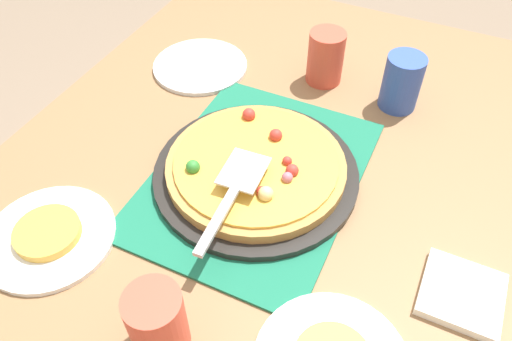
# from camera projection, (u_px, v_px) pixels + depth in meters

# --- Properties ---
(dining_table) EXTENTS (1.40, 1.00, 0.75)m
(dining_table) POSITION_uv_depth(u_px,v_px,m) (256.00, 214.00, 1.02)
(dining_table) COLOR olive
(dining_table) RESTS_ON ground_plane
(placemat) EXTENTS (0.48, 0.36, 0.01)m
(placemat) POSITION_uv_depth(u_px,v_px,m) (256.00, 177.00, 0.93)
(placemat) COLOR #196B4C
(placemat) RESTS_ON dining_table
(pizza_pan) EXTENTS (0.38, 0.38, 0.01)m
(pizza_pan) POSITION_uv_depth(u_px,v_px,m) (256.00, 173.00, 0.93)
(pizza_pan) COLOR black
(pizza_pan) RESTS_ON placemat
(pizza) EXTENTS (0.33, 0.33, 0.05)m
(pizza) POSITION_uv_depth(u_px,v_px,m) (256.00, 166.00, 0.91)
(pizza) COLOR #B78442
(pizza) RESTS_ON pizza_pan
(plate_far_right) EXTENTS (0.22, 0.22, 0.01)m
(plate_far_right) POSITION_uv_depth(u_px,v_px,m) (50.00, 237.00, 0.84)
(plate_far_right) COLOR white
(plate_far_right) RESTS_ON dining_table
(plate_side) EXTENTS (0.22, 0.22, 0.01)m
(plate_side) POSITION_uv_depth(u_px,v_px,m) (200.00, 66.00, 1.17)
(plate_side) COLOR white
(plate_side) RESTS_ON dining_table
(served_slice_right) EXTENTS (0.11, 0.11, 0.02)m
(served_slice_right) POSITION_uv_depth(u_px,v_px,m) (47.00, 232.00, 0.83)
(served_slice_right) COLOR gold
(served_slice_right) RESTS_ON plate_far_right
(cup_near) EXTENTS (0.08, 0.08, 0.12)m
(cup_near) POSITION_uv_depth(u_px,v_px,m) (326.00, 57.00, 1.10)
(cup_near) COLOR #E04C38
(cup_near) RESTS_ON dining_table
(cup_far) EXTENTS (0.08, 0.08, 0.12)m
(cup_far) POSITION_uv_depth(u_px,v_px,m) (157.00, 323.00, 0.67)
(cup_far) COLOR #E04C38
(cup_far) RESTS_ON dining_table
(cup_corner) EXTENTS (0.08, 0.08, 0.12)m
(cup_corner) POSITION_uv_depth(u_px,v_px,m) (402.00, 82.00, 1.04)
(cup_corner) COLOR #3351AD
(cup_corner) RESTS_ON dining_table
(pizza_server) EXTENTS (0.23, 0.08, 0.01)m
(pizza_server) POSITION_uv_depth(u_px,v_px,m) (234.00, 191.00, 0.82)
(pizza_server) COLOR silver
(pizza_server) RESTS_ON pizza
(napkin_stack) EXTENTS (0.12, 0.12, 0.02)m
(napkin_stack) POSITION_uv_depth(u_px,v_px,m) (462.00, 294.00, 0.76)
(napkin_stack) COLOR white
(napkin_stack) RESTS_ON dining_table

